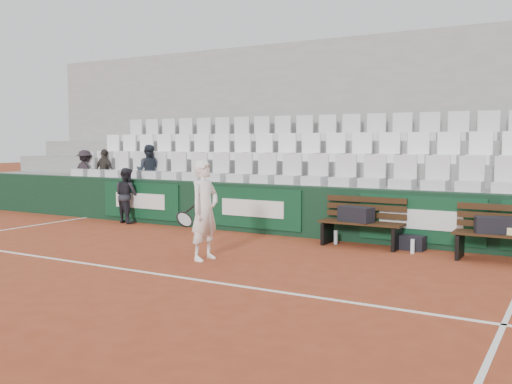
{
  "coord_description": "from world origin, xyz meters",
  "views": [
    {
      "loc": [
        5.63,
        -6.19,
        1.87
      ],
      "look_at": [
        0.7,
        2.4,
        1.0
      ],
      "focal_mm": 40.0,
      "sensor_mm": 36.0,
      "label": 1
    }
  ],
  "objects_px": {
    "bench_right": "(503,248)",
    "water_bottle_far": "(413,246)",
    "water_bottle_near": "(336,237)",
    "spectator_a": "(84,154)",
    "bench_left": "(361,234)",
    "spectator_c": "(148,152)",
    "sports_bag_left": "(356,214)",
    "spectator_b": "(104,154)",
    "tennis_player": "(204,210)",
    "sports_bag_right": "(494,225)",
    "ball_kid": "(127,195)",
    "sports_bag_ground": "(413,243)"
  },
  "relations": [
    {
      "from": "bench_right",
      "to": "water_bottle_far",
      "type": "relative_size",
      "value": 6.08
    },
    {
      "from": "water_bottle_near",
      "to": "spectator_a",
      "type": "relative_size",
      "value": 0.23
    },
    {
      "from": "bench_left",
      "to": "water_bottle_far",
      "type": "height_order",
      "value": "bench_left"
    },
    {
      "from": "bench_left",
      "to": "spectator_a",
      "type": "bearing_deg",
      "value": 172.79
    },
    {
      "from": "spectator_a",
      "to": "water_bottle_far",
      "type": "bearing_deg",
      "value": -178.6
    },
    {
      "from": "bench_right",
      "to": "spectator_c",
      "type": "xyz_separation_m",
      "value": [
        -8.14,
        1.18,
        1.4
      ]
    },
    {
      "from": "sports_bag_left",
      "to": "spectator_b",
      "type": "height_order",
      "value": "spectator_b"
    },
    {
      "from": "water_bottle_near",
      "to": "spectator_c",
      "type": "xyz_separation_m",
      "value": [
        -5.28,
        0.99,
        1.5
      ]
    },
    {
      "from": "water_bottle_far",
      "to": "tennis_player",
      "type": "relative_size",
      "value": 0.16
    },
    {
      "from": "sports_bag_right",
      "to": "spectator_a",
      "type": "relative_size",
      "value": 0.5
    },
    {
      "from": "sports_bag_right",
      "to": "water_bottle_near",
      "type": "height_order",
      "value": "sports_bag_right"
    },
    {
      "from": "bench_left",
      "to": "sports_bag_left",
      "type": "relative_size",
      "value": 2.38
    },
    {
      "from": "water_bottle_near",
      "to": "ball_kid",
      "type": "distance_m",
      "value": 5.28
    },
    {
      "from": "sports_bag_left",
      "to": "spectator_c",
      "type": "distance_m",
      "value": 5.87
    },
    {
      "from": "spectator_b",
      "to": "sports_bag_ground",
      "type": "bearing_deg",
      "value": -179.8
    },
    {
      "from": "bench_left",
      "to": "water_bottle_near",
      "type": "relative_size",
      "value": 5.92
    },
    {
      "from": "sports_bag_ground",
      "to": "ball_kid",
      "type": "bearing_deg",
      "value": 179.38
    },
    {
      "from": "sports_bag_ground",
      "to": "bench_left",
      "type": "bearing_deg",
      "value": -171.45
    },
    {
      "from": "tennis_player",
      "to": "spectator_c",
      "type": "relative_size",
      "value": 1.26
    },
    {
      "from": "sports_bag_right",
      "to": "water_bottle_near",
      "type": "bearing_deg",
      "value": 175.41
    },
    {
      "from": "water_bottle_near",
      "to": "spectator_c",
      "type": "bearing_deg",
      "value": 169.33
    },
    {
      "from": "bench_right",
      "to": "sports_bag_left",
      "type": "height_order",
      "value": "sports_bag_left"
    },
    {
      "from": "water_bottle_near",
      "to": "tennis_player",
      "type": "bearing_deg",
      "value": -118.74
    },
    {
      "from": "ball_kid",
      "to": "water_bottle_near",
      "type": "bearing_deg",
      "value": -166.47
    },
    {
      "from": "water_bottle_near",
      "to": "sports_bag_ground",
      "type": "bearing_deg",
      "value": 5.26
    },
    {
      "from": "sports_bag_left",
      "to": "sports_bag_ground",
      "type": "distance_m",
      "value": 1.09
    },
    {
      "from": "water_bottle_far",
      "to": "spectator_b",
      "type": "height_order",
      "value": "spectator_b"
    },
    {
      "from": "bench_left",
      "to": "bench_right",
      "type": "height_order",
      "value": "same"
    },
    {
      "from": "water_bottle_near",
      "to": "water_bottle_far",
      "type": "distance_m",
      "value": 1.47
    },
    {
      "from": "spectator_b",
      "to": "ball_kid",
      "type": "bearing_deg",
      "value": 157.85
    },
    {
      "from": "bench_right",
      "to": "spectator_a",
      "type": "distance_m",
      "value": 10.45
    },
    {
      "from": "ball_kid",
      "to": "spectator_c",
      "type": "distance_m",
      "value": 1.27
    },
    {
      "from": "ball_kid",
      "to": "spectator_a",
      "type": "distance_m",
      "value": 2.49
    },
    {
      "from": "tennis_player",
      "to": "spectator_b",
      "type": "bearing_deg",
      "value": 148.47
    },
    {
      "from": "spectator_c",
      "to": "tennis_player",
      "type": "bearing_deg",
      "value": 115.5
    },
    {
      "from": "sports_bag_left",
      "to": "spectator_a",
      "type": "xyz_separation_m",
      "value": [
        -7.83,
        1.05,
        0.97
      ]
    },
    {
      "from": "sports_bag_ground",
      "to": "sports_bag_right",
      "type": "bearing_deg",
      "value": -14.42
    },
    {
      "from": "spectator_b",
      "to": "sports_bag_left",
      "type": "bearing_deg",
      "value": 177.94
    },
    {
      "from": "water_bottle_near",
      "to": "spectator_b",
      "type": "relative_size",
      "value": 0.22
    },
    {
      "from": "tennis_player",
      "to": "ball_kid",
      "type": "relative_size",
      "value": 1.24
    },
    {
      "from": "sports_bag_left",
      "to": "water_bottle_near",
      "type": "height_order",
      "value": "sports_bag_left"
    },
    {
      "from": "water_bottle_near",
      "to": "tennis_player",
      "type": "height_order",
      "value": "tennis_player"
    },
    {
      "from": "water_bottle_near",
      "to": "spectator_b",
      "type": "distance_m",
      "value": 6.95
    },
    {
      "from": "spectator_a",
      "to": "spectator_c",
      "type": "relative_size",
      "value": 0.89
    },
    {
      "from": "bench_right",
      "to": "water_bottle_near",
      "type": "distance_m",
      "value": 2.87
    },
    {
      "from": "bench_left",
      "to": "ball_kid",
      "type": "height_order",
      "value": "ball_kid"
    },
    {
      "from": "water_bottle_near",
      "to": "tennis_player",
      "type": "xyz_separation_m",
      "value": [
        -1.28,
        -2.34,
        0.66
      ]
    },
    {
      "from": "sports_bag_left",
      "to": "sports_bag_ground",
      "type": "xyz_separation_m",
      "value": [
        0.97,
        0.18,
        -0.46
      ]
    },
    {
      "from": "water_bottle_near",
      "to": "tennis_player",
      "type": "distance_m",
      "value": 2.75
    },
    {
      "from": "sports_bag_right",
      "to": "water_bottle_near",
      "type": "distance_m",
      "value": 2.77
    }
  ]
}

